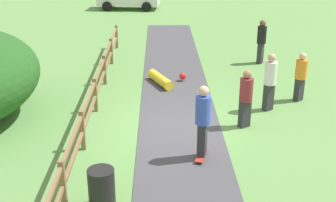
{
  "coord_description": "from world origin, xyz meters",
  "views": [
    {
      "loc": [
        -0.6,
        -11.77,
        5.55
      ],
      "look_at": [
        -0.35,
        -0.41,
        1.0
      ],
      "focal_mm": 47.5,
      "sensor_mm": 36.0,
      "label": 1
    }
  ],
  "objects": [
    {
      "name": "bystander_black",
      "position": [
        3.72,
        6.38,
        1.03
      ],
      "size": [
        0.52,
        0.52,
        1.86
      ],
      "color": "#2D2D33",
      "rests_on": "ground_plane"
    },
    {
      "name": "skater_riding",
      "position": [
        0.47,
        -1.83,
        1.1
      ],
      "size": [
        0.47,
        0.82,
        1.93
      ],
      "color": "#B23326",
      "rests_on": "asphalt_path"
    },
    {
      "name": "bystander_white",
      "position": [
        2.87,
        1.27,
        1.03
      ],
      "size": [
        0.53,
        0.53,
        1.86
      ],
      "color": "#2D2D33",
      "rests_on": "ground_plane"
    },
    {
      "name": "wooden_fence",
      "position": [
        -2.6,
        0.0,
        0.67
      ],
      "size": [
        0.12,
        18.12,
        1.1
      ],
      "color": "olive",
      "rests_on": "ground_plane"
    },
    {
      "name": "skater_fallen",
      "position": [
        -0.48,
        3.75,
        0.2
      ],
      "size": [
        1.46,
        1.61,
        0.36
      ],
      "color": "yellow",
      "rests_on": "asphalt_path"
    },
    {
      "name": "asphalt_path",
      "position": [
        0.0,
        0.0,
        0.01
      ],
      "size": [
        2.4,
        28.0,
        0.02
      ],
      "primitive_type": "cube",
      "color": "#47474C",
      "rests_on": "ground_plane"
    },
    {
      "name": "bystander_orange",
      "position": [
        4.09,
        2.07,
        0.91
      ],
      "size": [
        0.54,
        0.54,
        1.66
      ],
      "color": "#2D2D33",
      "rests_on": "ground_plane"
    },
    {
      "name": "ground_plane",
      "position": [
        0.0,
        0.0,
        0.0
      ],
      "size": [
        60.0,
        60.0,
        0.0
      ],
      "primitive_type": "plane",
      "color": "#60934C"
    },
    {
      "name": "trash_bin",
      "position": [
        -1.8,
        -3.9,
        0.45
      ],
      "size": [
        0.56,
        0.56,
        0.9
      ],
      "primitive_type": "cylinder",
      "color": "black",
      "rests_on": "ground_plane"
    },
    {
      "name": "bystander_maroon",
      "position": [
        1.89,
        0.03,
        0.96
      ],
      "size": [
        0.52,
        0.52,
        1.74
      ],
      "color": "#2D2D33",
      "rests_on": "ground_plane"
    }
  ]
}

